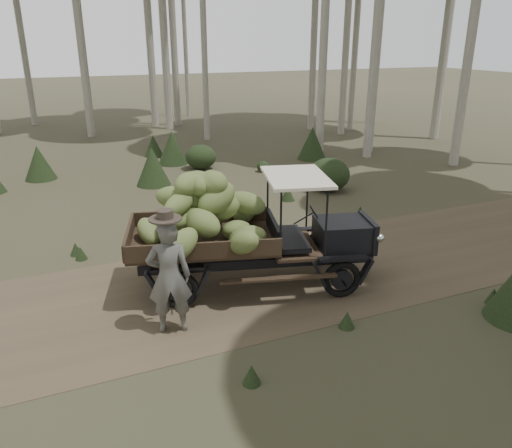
{
  "coord_description": "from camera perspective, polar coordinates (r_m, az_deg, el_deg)",
  "views": [
    {
      "loc": [
        -1.61,
        -8.15,
        4.54
      ],
      "look_at": [
        1.85,
        -0.07,
        1.25
      ],
      "focal_mm": 35.0,
      "sensor_mm": 36.0,
      "label": 1
    }
  ],
  "objects": [
    {
      "name": "banana_truck",
      "position": [
        9.25,
        -3.02,
        0.66
      ],
      "size": [
        4.93,
        2.78,
        2.41
      ],
      "rotation": [
        0.0,
        0.0,
        -0.27
      ],
      "color": "black",
      "rests_on": "ground"
    },
    {
      "name": "farmer",
      "position": [
        8.09,
        -9.91,
        -5.85
      ],
      "size": [
        0.79,
        0.62,
        2.1
      ],
      "rotation": [
        0.0,
        0.0,
        2.91
      ],
      "color": "#585751",
      "rests_on": "ground"
    },
    {
      "name": "dirt_track",
      "position": [
        9.47,
        -10.65,
        -8.51
      ],
      "size": [
        70.0,
        4.0,
        0.01
      ],
      "primitive_type": "cube",
      "color": "brown",
      "rests_on": "ground"
    },
    {
      "name": "undergrowth",
      "position": [
        9.01,
        -24.73,
        -7.81
      ],
      "size": [
        20.39,
        21.96,
        1.35
      ],
      "color": "#233319",
      "rests_on": "ground"
    },
    {
      "name": "ground",
      "position": [
        9.47,
        -10.65,
        -8.53
      ],
      "size": [
        120.0,
        120.0,
        0.0
      ],
      "primitive_type": "plane",
      "color": "#473D2B",
      "rests_on": "ground"
    }
  ]
}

